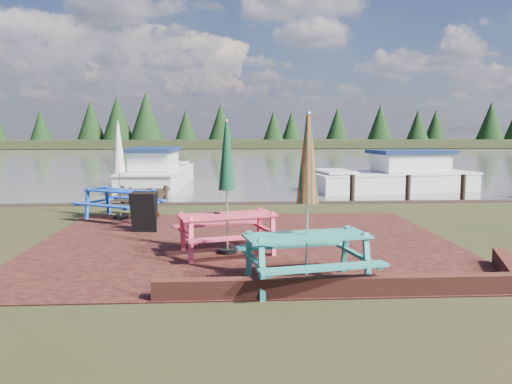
{
  "coord_description": "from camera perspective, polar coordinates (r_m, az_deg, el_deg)",
  "views": [
    {
      "loc": [
        -0.4,
        -9.67,
        2.45
      ],
      "look_at": [
        0.29,
        2.05,
        1.0
      ],
      "focal_mm": 35.0,
      "sensor_mm": 36.0,
      "label": 1
    }
  ],
  "objects": [
    {
      "name": "ground",
      "position": [
        9.99,
        -0.97,
        -7.16
      ],
      "size": [
        120.0,
        120.0,
        0.0
      ],
      "primitive_type": "plane",
      "color": "black",
      "rests_on": "ground"
    },
    {
      "name": "paving",
      "position": [
        10.96,
        -1.19,
        -5.83
      ],
      "size": [
        9.0,
        7.5,
        0.02
      ],
      "primitive_type": "cube",
      "color": "black",
      "rests_on": "ground"
    },
    {
      "name": "brick_wall",
      "position": [
        8.03,
        15.52,
        -9.87
      ],
      "size": [
        6.21,
        1.79,
        0.3
      ],
      "color": "#4C1E16",
      "rests_on": "ground"
    },
    {
      "name": "water",
      "position": [
        46.74,
        -2.86,
        4.03
      ],
      "size": [
        120.0,
        60.0,
        0.02
      ],
      "primitive_type": "cube",
      "color": "#47433D",
      "rests_on": "ground"
    },
    {
      "name": "far_treeline",
      "position": [
        75.68,
        -3.07,
        7.66
      ],
      "size": [
        120.0,
        10.0,
        8.1
      ],
      "color": "black",
      "rests_on": "ground"
    },
    {
      "name": "picnic_table_teal",
      "position": [
        7.89,
        5.85,
        -3.97
      ],
      "size": [
        2.24,
        2.07,
        2.71
      ],
      "rotation": [
        0.0,
        0.0,
        0.19
      ],
      "color": "#277D72",
      "rests_on": "ground"
    },
    {
      "name": "picnic_table_red",
      "position": [
        9.88,
        -3.32,
        -1.86
      ],
      "size": [
        2.29,
        2.14,
        2.63
      ],
      "rotation": [
        0.0,
        0.0,
        0.28
      ],
      "color": "#CB344D",
      "rests_on": "ground"
    },
    {
      "name": "picnic_table_blue",
      "position": [
        14.27,
        -15.31,
        0.71
      ],
      "size": [
        2.52,
        2.44,
        2.68
      ],
      "rotation": [
        0.0,
        0.0,
        -0.52
      ],
      "color": "#1643AB",
      "rests_on": "ground"
    },
    {
      "name": "chalkboard",
      "position": [
        12.32,
        -12.68,
        -2.23
      ],
      "size": [
        0.63,
        0.64,
        0.97
      ],
      "rotation": [
        0.0,
        0.0,
        -0.12
      ],
      "color": "black",
      "rests_on": "ground"
    },
    {
      "name": "jetty",
      "position": [
        21.31,
        -11.7,
        0.6
      ],
      "size": [
        1.76,
        9.08,
        1.0
      ],
      "color": "black",
      "rests_on": "ground"
    },
    {
      "name": "boat_jetty",
      "position": [
        23.67,
        -11.17,
        1.98
      ],
      "size": [
        2.85,
        7.23,
        2.06
      ],
      "rotation": [
        0.0,
        0.0,
        -0.06
      ],
      "color": "silver",
      "rests_on": "ground"
    },
    {
      "name": "boat_near",
      "position": [
        22.73,
        15.66,
        1.58
      ],
      "size": [
        7.58,
        3.72,
        1.96
      ],
      "rotation": [
        0.0,
        0.0,
        1.74
      ],
      "color": "silver",
      "rests_on": "ground"
    },
    {
      "name": "person",
      "position": [
        14.43,
        -12.01,
        0.39
      ],
      "size": [
        0.68,
        0.53,
        1.64
      ],
      "primitive_type": "imported",
      "rotation": [
        0.0,
        0.0,
        2.89
      ],
      "color": "gray",
      "rests_on": "ground"
    }
  ]
}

